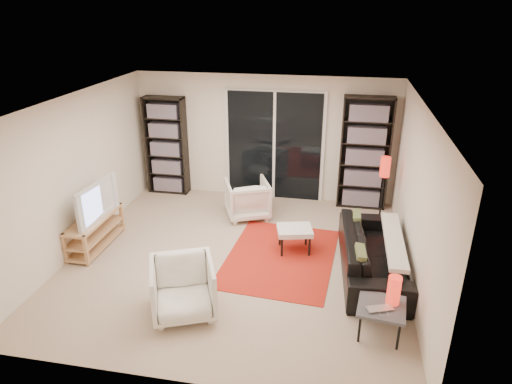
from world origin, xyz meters
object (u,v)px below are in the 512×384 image
(bookshelf_right, at_px, (365,154))
(tv_stand, at_px, (95,231))
(armchair_back, at_px, (247,199))
(bookshelf_left, at_px, (167,146))
(armchair_front, at_px, (183,288))
(side_table, at_px, (381,308))
(floor_lamp, at_px, (384,175))
(ottoman, at_px, (295,231))
(sofa, at_px, (372,253))

(bookshelf_right, bearing_deg, tv_stand, -150.53)
(armchair_back, bearing_deg, bookshelf_left, -47.89)
(armchair_front, bearing_deg, bookshelf_left, 90.70)
(armchair_back, xyz_separation_m, armchair_front, (-0.21, -2.88, 0.01))
(tv_stand, relative_size, side_table, 2.08)
(tv_stand, distance_m, side_table, 4.54)
(bookshelf_right, relative_size, floor_lamp, 1.68)
(armchair_back, distance_m, ottoman, 1.47)
(bookshelf_left, xyz_separation_m, ottoman, (2.79, -1.94, -0.63))
(sofa, bearing_deg, ottoman, 67.18)
(bookshelf_left, relative_size, armchair_front, 2.47)
(tv_stand, height_order, side_table, tv_stand)
(bookshelf_left, relative_size, bookshelf_right, 0.93)
(sofa, bearing_deg, side_table, 177.97)
(armchair_back, height_order, side_table, armchair_back)
(bookshelf_left, relative_size, ottoman, 3.16)
(floor_lamp, bearing_deg, side_table, -93.18)
(armchair_front, bearing_deg, armchair_back, 63.24)
(tv_stand, bearing_deg, bookshelf_left, 81.72)
(sofa, xyz_separation_m, armchair_front, (-2.36, -1.39, 0.05))
(tv_stand, distance_m, armchair_back, 2.64)
(armchair_front, xyz_separation_m, ottoman, (1.20, 1.79, -0.02))
(bookshelf_left, distance_m, armchair_back, 2.10)
(bookshelf_left, distance_m, tv_stand, 2.50)
(armchair_front, distance_m, ottoman, 2.15)
(armchair_back, bearing_deg, floor_lamp, 159.15)
(armchair_front, bearing_deg, ottoman, 33.78)
(bookshelf_right, relative_size, armchair_back, 2.78)
(armchair_front, distance_m, side_table, 2.40)
(armchair_back, xyz_separation_m, side_table, (2.19, -2.83, 0.02))
(bookshelf_left, height_order, armchair_back, bookshelf_left)
(tv_stand, distance_m, floor_lamp, 4.83)
(sofa, bearing_deg, bookshelf_left, 55.61)
(bookshelf_right, height_order, side_table, bookshelf_right)
(ottoman, relative_size, side_table, 1.03)
(sofa, xyz_separation_m, side_table, (0.04, -1.34, 0.05))
(bookshelf_left, bearing_deg, tv_stand, -98.28)
(bookshelf_right, relative_size, tv_stand, 1.69)
(sofa, relative_size, side_table, 3.58)
(sofa, distance_m, side_table, 1.34)
(bookshelf_left, bearing_deg, ottoman, -34.74)
(bookshelf_right, distance_m, armchair_front, 4.41)
(bookshelf_left, distance_m, sofa, 4.64)
(sofa, xyz_separation_m, floor_lamp, (0.20, 1.57, 0.63))
(sofa, height_order, armchair_front, armchair_front)
(bookshelf_left, xyz_separation_m, side_table, (4.00, -3.68, -0.62))
(bookshelf_left, xyz_separation_m, armchair_back, (1.81, -0.85, -0.63))
(tv_stand, bearing_deg, sofa, 0.43)
(tv_stand, height_order, armchair_back, armchair_back)
(bookshelf_left, height_order, floor_lamp, bookshelf_left)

